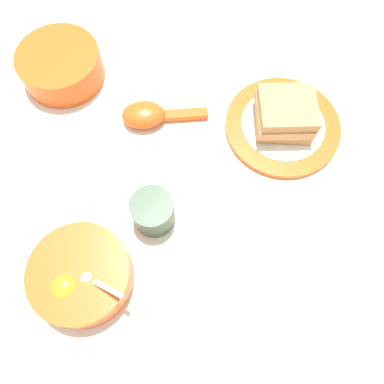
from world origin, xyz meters
The scene contains 7 objects.
ground_plane centered at (0.00, 0.00, 0.00)m, with size 3.00×3.00×0.00m, color silver.
egg_bowl centered at (-0.23, -0.21, 0.03)m, with size 0.15×0.15×0.08m.
toast_plate centered at (0.18, -0.07, 0.01)m, with size 0.21×0.21×0.01m.
toast_sandwich centered at (0.18, -0.07, 0.04)m, with size 0.13×0.12×0.06m.
soup_spoon centered at (-0.04, 0.03, 0.02)m, with size 0.16×0.08×0.04m.
congee_bowl centered at (-0.17, 0.18, 0.03)m, with size 0.15×0.15×0.06m.
drinking_cup centered at (-0.10, -0.16, 0.03)m, with size 0.07×0.07×0.06m.
Camera 1 is at (-0.11, -0.36, 0.60)m, focal length 35.00 mm.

